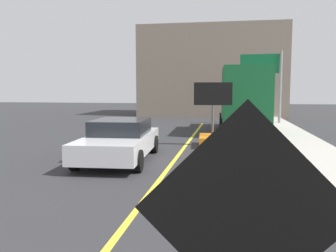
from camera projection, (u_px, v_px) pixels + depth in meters
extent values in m
cube|color=yellow|center=(139.00, 207.00, 7.15)|extent=(0.14, 36.00, 0.01)
cube|color=orange|center=(245.00, 211.00, 2.55)|extent=(1.56, 0.09, 1.56)
cube|color=black|center=(245.00, 212.00, 2.53)|extent=(1.63, 0.08, 1.63)
cube|color=black|center=(245.00, 210.00, 2.57)|extent=(0.28, 0.02, 0.52)
cube|color=orange|center=(212.00, 141.00, 14.83)|extent=(1.22, 1.87, 0.45)
cylinder|color=#4C4C4C|center=(213.00, 121.00, 14.74)|extent=(0.10, 0.10, 1.30)
cube|color=black|center=(213.00, 94.00, 14.63)|extent=(1.60, 0.19, 0.95)
sphere|color=yellow|center=(226.00, 94.00, 14.62)|extent=(0.09, 0.09, 0.09)
sphere|color=yellow|center=(219.00, 94.00, 14.65)|extent=(0.09, 0.09, 0.09)
sphere|color=yellow|center=(212.00, 94.00, 14.68)|extent=(0.09, 0.09, 0.09)
sphere|color=yellow|center=(205.00, 94.00, 14.71)|extent=(0.09, 0.09, 0.09)
sphere|color=yellow|center=(201.00, 89.00, 14.71)|extent=(0.09, 0.09, 0.09)
sphere|color=yellow|center=(201.00, 98.00, 14.75)|extent=(0.09, 0.09, 0.09)
cube|color=black|center=(242.00, 121.00, 20.18)|extent=(1.91, 7.16, 0.25)
cube|color=silver|center=(240.00, 101.00, 22.59)|extent=(2.45, 2.07, 1.90)
cube|color=#14592D|center=(245.00, 94.00, 18.95)|extent=(2.55, 4.91, 2.88)
cylinder|color=black|center=(222.00, 120.00, 22.72)|extent=(0.31, 0.91, 0.90)
cylinder|color=black|center=(258.00, 120.00, 22.42)|extent=(0.31, 0.91, 0.90)
cylinder|color=black|center=(223.00, 127.00, 18.24)|extent=(0.31, 0.91, 0.90)
cylinder|color=black|center=(268.00, 128.00, 17.94)|extent=(0.31, 0.91, 0.90)
cube|color=silver|center=(119.00, 144.00, 11.82)|extent=(2.27, 4.91, 0.60)
cube|color=black|center=(121.00, 127.00, 12.00)|extent=(1.88, 2.26, 0.50)
cylinder|color=black|center=(138.00, 161.00, 10.18)|extent=(0.26, 0.67, 0.66)
cylinder|color=black|center=(75.00, 160.00, 10.39)|extent=(0.26, 0.67, 0.66)
cylinder|color=black|center=(154.00, 144.00, 13.31)|extent=(0.26, 0.67, 0.66)
cylinder|color=black|center=(105.00, 143.00, 13.52)|extent=(0.26, 0.67, 0.66)
cylinder|color=gray|center=(280.00, 88.00, 23.62)|extent=(0.18, 0.18, 5.00)
cube|color=#0F6033|center=(260.00, 64.00, 23.77)|extent=(2.60, 0.23, 1.30)
cube|color=white|center=(260.00, 64.00, 23.80)|extent=(1.82, 0.13, 0.18)
cube|color=gray|center=(213.00, 73.00, 33.67)|extent=(13.06, 8.19, 8.05)
cube|color=black|center=(207.00, 208.00, 7.09)|extent=(0.36, 0.36, 0.03)
cone|color=#EA5B0C|center=(207.00, 193.00, 7.06)|extent=(0.28, 0.28, 0.57)
cylinder|color=white|center=(207.00, 192.00, 7.06)|extent=(0.19, 0.19, 0.08)
cube|color=black|center=(206.00, 177.00, 9.56)|extent=(0.36, 0.36, 0.03)
cone|color=#EA5B0C|center=(206.00, 166.00, 9.53)|extent=(0.28, 0.28, 0.61)
cylinder|color=white|center=(206.00, 164.00, 9.52)|extent=(0.19, 0.19, 0.08)
cube|color=black|center=(209.00, 160.00, 11.89)|extent=(0.36, 0.36, 0.03)
cone|color=orange|center=(209.00, 149.00, 11.85)|extent=(0.28, 0.28, 0.73)
cylinder|color=white|center=(209.00, 148.00, 11.84)|extent=(0.19, 0.19, 0.08)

